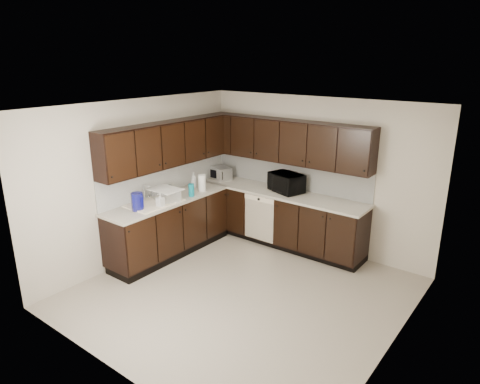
# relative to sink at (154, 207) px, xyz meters

# --- Properties ---
(floor) EXTENTS (4.00, 4.00, 0.00)m
(floor) POSITION_rel_sink_xyz_m (1.68, 0.01, -0.88)
(floor) COLOR #A59A89
(floor) RESTS_ON ground
(ceiling) EXTENTS (4.00, 4.00, 0.00)m
(ceiling) POSITION_rel_sink_xyz_m (1.68, 0.01, 1.62)
(ceiling) COLOR white
(ceiling) RESTS_ON wall_back
(wall_back) EXTENTS (4.00, 0.02, 2.50)m
(wall_back) POSITION_rel_sink_xyz_m (1.68, 2.01, 0.37)
(wall_back) COLOR beige
(wall_back) RESTS_ON floor
(wall_left) EXTENTS (0.02, 4.00, 2.50)m
(wall_left) POSITION_rel_sink_xyz_m (-0.32, 0.01, 0.37)
(wall_left) COLOR beige
(wall_left) RESTS_ON floor
(wall_right) EXTENTS (0.02, 4.00, 2.50)m
(wall_right) POSITION_rel_sink_xyz_m (3.68, 0.01, 0.37)
(wall_right) COLOR beige
(wall_right) RESTS_ON floor
(wall_front) EXTENTS (4.00, 0.02, 2.50)m
(wall_front) POSITION_rel_sink_xyz_m (1.68, -1.99, 0.37)
(wall_front) COLOR beige
(wall_front) RESTS_ON floor
(lower_cabinets) EXTENTS (3.00, 2.80, 0.90)m
(lower_cabinets) POSITION_rel_sink_xyz_m (0.67, 1.12, -0.47)
(lower_cabinets) COLOR black
(lower_cabinets) RESTS_ON floor
(countertop) EXTENTS (3.03, 2.83, 0.04)m
(countertop) POSITION_rel_sink_xyz_m (0.67, 1.12, 0.04)
(countertop) COLOR #BBB3A3
(countertop) RESTS_ON lower_cabinets
(backsplash) EXTENTS (3.00, 2.80, 0.48)m
(backsplash) POSITION_rel_sink_xyz_m (0.46, 1.33, 0.30)
(backsplash) COLOR white
(backsplash) RESTS_ON countertop
(upper_cabinets) EXTENTS (3.00, 2.80, 0.70)m
(upper_cabinets) POSITION_rel_sink_xyz_m (0.58, 1.22, 0.89)
(upper_cabinets) COLOR black
(upper_cabinets) RESTS_ON wall_back
(dishwasher) EXTENTS (0.58, 0.04, 0.78)m
(dishwasher) POSITION_rel_sink_xyz_m (0.98, 1.42, -0.33)
(dishwasher) COLOR #F3E3C7
(dishwasher) RESTS_ON lower_cabinets
(sink) EXTENTS (0.54, 0.82, 0.42)m
(sink) POSITION_rel_sink_xyz_m (0.00, 0.00, 0.00)
(sink) COLOR #F3E3C7
(sink) RESTS_ON countertop
(microwave) EXTENTS (0.65, 0.54, 0.31)m
(microwave) POSITION_rel_sink_xyz_m (1.28, 1.76, 0.21)
(microwave) COLOR black
(microwave) RESTS_ON countertop
(soap_bottle_a) EXTENTS (0.10, 0.10, 0.22)m
(soap_bottle_a) POSITION_rel_sink_xyz_m (0.20, -0.04, 0.17)
(soap_bottle_a) COLOR gray
(soap_bottle_a) RESTS_ON countertop
(soap_bottle_b) EXTENTS (0.12, 0.12, 0.27)m
(soap_bottle_b) POSITION_rel_sink_xyz_m (-0.09, 0.99, 0.20)
(soap_bottle_b) COLOR gray
(soap_bottle_b) RESTS_ON countertop
(toaster_oven) EXTENTS (0.43, 0.38, 0.23)m
(toaster_oven) POSITION_rel_sink_xyz_m (-0.07, 1.70, 0.17)
(toaster_oven) COLOR silver
(toaster_oven) RESTS_ON countertop
(storage_bin) EXTENTS (0.56, 0.50, 0.18)m
(storage_bin) POSITION_rel_sink_xyz_m (0.03, 0.23, 0.15)
(storage_bin) COLOR white
(storage_bin) RESTS_ON countertop
(blue_pitcher) EXTENTS (0.22, 0.22, 0.26)m
(blue_pitcher) POSITION_rel_sink_xyz_m (0.03, -0.33, 0.19)
(blue_pitcher) COLOR #0E1087
(blue_pitcher) RESTS_ON countertop
(teal_tumbler) EXTENTS (0.11, 0.11, 0.20)m
(teal_tumbler) POSITION_rel_sink_xyz_m (0.20, 0.62, 0.16)
(teal_tumbler) COLOR #0D7C90
(teal_tumbler) RESTS_ON countertop
(paper_towel_roll) EXTENTS (0.14, 0.14, 0.28)m
(paper_towel_roll) POSITION_rel_sink_xyz_m (0.15, 0.94, 0.20)
(paper_towel_roll) COLOR white
(paper_towel_roll) RESTS_ON countertop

